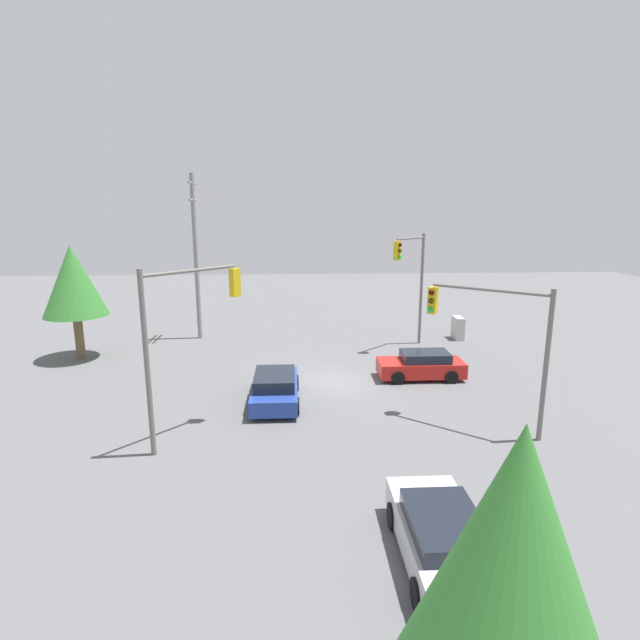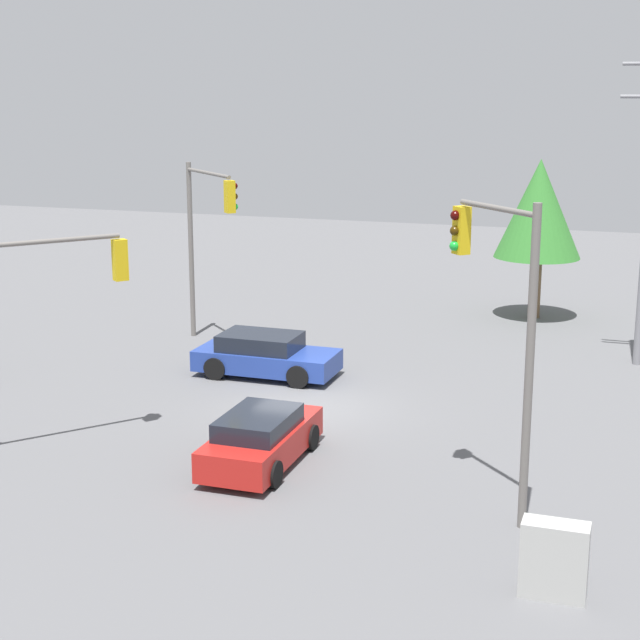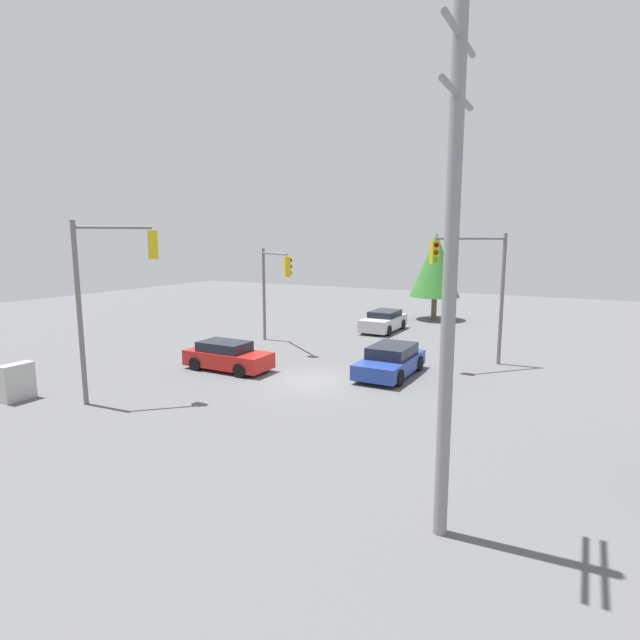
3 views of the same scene
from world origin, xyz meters
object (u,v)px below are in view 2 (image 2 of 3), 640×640
at_px(sedan_red, 261,439).
at_px(traffic_signal_cross, 25,302).
at_px(traffic_signal_aux, 501,305).
at_px(traffic_signal_main, 206,223).
at_px(electrical_cabinet, 554,560).
at_px(sedan_blue, 265,355).

height_order(sedan_red, traffic_signal_cross, traffic_signal_cross).
relative_size(sedan_red, traffic_signal_aux, 0.62).
xyz_separation_m(traffic_signal_main, electrical_cabinet, (13.48, -14.25, -3.67)).
xyz_separation_m(sedan_blue, electrical_cabinet, (10.13, -11.32, 0.04)).
bearing_deg(sedan_red, electrical_cabinet, -29.81).
distance_m(sedan_blue, traffic_signal_aux, 12.20).
height_order(traffic_signal_main, traffic_signal_aux, traffic_signal_aux).
xyz_separation_m(traffic_signal_main, traffic_signal_cross, (0.44, -11.14, -0.50)).
bearing_deg(electrical_cabinet, traffic_signal_cross, 166.60).
relative_size(traffic_signal_aux, electrical_cabinet, 4.77).
xyz_separation_m(sedan_blue, traffic_signal_aux, (8.50, -7.86, 3.87)).
height_order(traffic_signal_cross, electrical_cabinet, traffic_signal_cross).
relative_size(traffic_signal_cross, traffic_signal_aux, 0.82).
xyz_separation_m(sedan_red, traffic_signal_aux, (5.75, -0.76, 3.88)).
bearing_deg(sedan_blue, traffic_signal_aux, 47.26).
height_order(sedan_blue, electrical_cabinet, electrical_cabinet).
bearing_deg(traffic_signal_cross, traffic_signal_main, 41.27).
relative_size(sedan_red, electrical_cabinet, 2.94).
distance_m(sedan_red, electrical_cabinet, 8.50).
bearing_deg(traffic_signal_aux, sedan_blue, 4.01).
relative_size(sedan_blue, sedan_red, 1.08).
xyz_separation_m(sedan_red, traffic_signal_main, (-6.11, 10.02, 3.72)).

